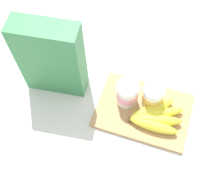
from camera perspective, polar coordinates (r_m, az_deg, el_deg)
The scene contains 6 objects.
ground_plane at distance 1.00m, azimuth 6.15°, elevation -3.53°, with size 2.40×2.40×0.00m, color silver.
cutting_board at distance 1.00m, azimuth 6.19°, elevation -3.35°, with size 0.32×0.22×0.01m, color tan.
cereal_box at distance 0.95m, azimuth -11.91°, elevation 6.75°, with size 0.21×0.08×0.30m, color #38844C.
yogurt_cup_front at distance 0.96m, azimuth 3.05°, elevation -0.01°, with size 0.08×0.08×0.10m.
yogurt_cup_back at distance 0.96m, azimuth 8.03°, elevation -0.58°, with size 0.07×0.07×0.10m.
banana_bunch at distance 0.96m, azimuth 8.40°, elevation -4.64°, with size 0.18×0.14×0.04m.
Camera 1 is at (0.03, -0.45, 0.90)m, focal length 46.21 mm.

